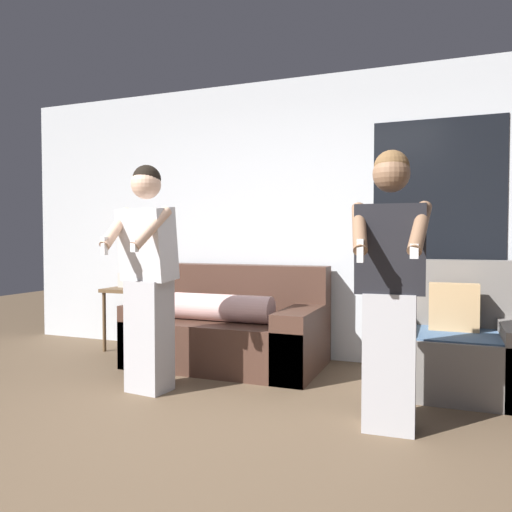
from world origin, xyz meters
name	(u,v)px	position (x,y,z in m)	size (l,w,h in m)	color
ground_plane	(159,475)	(0.00, 0.00, 0.00)	(14.00, 14.00, 0.00)	brown
wall_back	(306,218)	(0.02, 2.61, 1.35)	(6.42, 0.07, 2.70)	silver
couch	(229,331)	(-0.56, 2.10, 0.31)	(1.70, 0.96, 0.90)	#472D23
armchair	(453,347)	(1.36, 2.01, 0.33)	(0.99, 0.85, 0.98)	slate
side_table	(134,297)	(-1.75, 2.30, 0.55)	(0.52, 0.49, 0.79)	brown
person_left	(148,276)	(-0.80, 1.13, 0.88)	(0.46, 0.51, 1.71)	#B2B2B7
person_right	(390,288)	(0.99, 1.00, 0.86)	(0.47, 0.47, 1.69)	#B2B2B7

